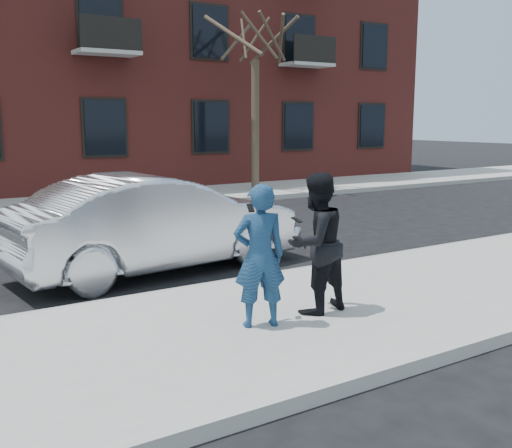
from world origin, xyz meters
TOP-DOWN VIEW (x-y plane):
  - ground at (0.00, 0.00)m, footprint 100.00×100.00m
  - near_sidewalk at (0.00, -0.25)m, footprint 50.00×3.50m
  - near_curb at (0.00, 1.55)m, footprint 50.00×0.10m
  - far_sidewalk at (0.00, 11.25)m, footprint 50.00×3.50m
  - far_curb at (0.00, 9.45)m, footprint 50.00×0.10m
  - apartment_building at (2.00, 18.00)m, footprint 24.30×10.30m
  - street_tree at (4.50, 11.00)m, footprint 3.60×3.60m
  - silver_sedan at (-2.37, 3.14)m, footprint 4.98×2.19m
  - man_hoodie at (-2.62, -0.34)m, footprint 0.68×0.57m
  - man_peacoat at (-1.78, -0.27)m, footprint 0.90×0.74m

SIDE VIEW (x-z plane):
  - ground at x=0.00m, z-range 0.00..0.00m
  - near_sidewalk at x=0.00m, z-range 0.00..0.15m
  - near_curb at x=0.00m, z-range 0.00..0.15m
  - far_sidewalk at x=0.00m, z-range 0.00..0.15m
  - far_curb at x=0.00m, z-range 0.00..0.15m
  - silver_sedan at x=-2.37m, z-range 0.00..1.59m
  - man_hoodie at x=-2.62m, z-range 0.15..1.77m
  - man_peacoat at x=-1.78m, z-range 0.15..1.84m
  - street_tree at x=4.50m, z-range 2.12..8.92m
  - apartment_building at x=2.00m, z-range 0.01..12.31m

